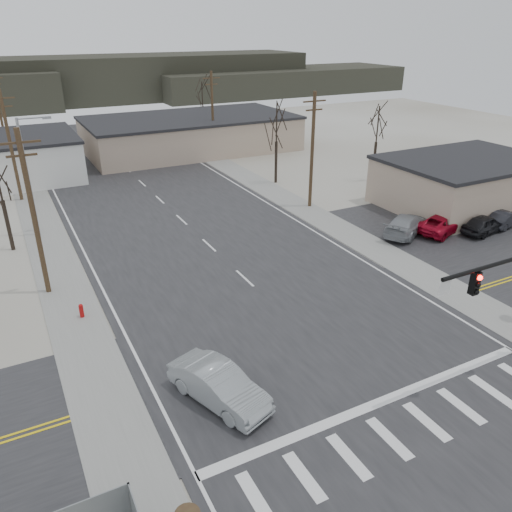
{
  "coord_description": "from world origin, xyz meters",
  "views": [
    {
      "loc": [
        -12.59,
        -17.77,
        15.0
      ],
      "look_at": [
        -0.31,
        5.83,
        2.6
      ],
      "focal_mm": 35.0,
      "sensor_mm": 36.0,
      "label": 1
    }
  ],
  "objects": [
    {
      "name": "ground",
      "position": [
        0.0,
        0.0,
        0.0
      ],
      "size": [
        140.0,
        140.0,
        0.0
      ],
      "primitive_type": "plane",
      "color": "silver",
      "rests_on": "ground"
    },
    {
      "name": "main_road",
      "position": [
        0.0,
        15.0,
        0.02
      ],
      "size": [
        18.0,
        110.0,
        0.05
      ],
      "primitive_type": "cube",
      "color": "black",
      "rests_on": "ground"
    },
    {
      "name": "cross_road",
      "position": [
        0.0,
        0.0,
        0.02
      ],
      "size": [
        90.0,
        10.0,
        0.04
      ],
      "primitive_type": "cube",
      "color": "black",
      "rests_on": "ground"
    },
    {
      "name": "parking_lot",
      "position": [
        20.0,
        6.0,
        0.02
      ],
      "size": [
        18.0,
        20.0,
        0.03
      ],
      "primitive_type": "cube",
      "color": "black",
      "rests_on": "ground"
    },
    {
      "name": "sidewalk_left",
      "position": [
        -10.6,
        20.0,
        0.03
      ],
      "size": [
        3.0,
        90.0,
        0.06
      ],
      "primitive_type": "cube",
      "color": "gray",
      "rests_on": "ground"
    },
    {
      "name": "sidewalk_right",
      "position": [
        10.6,
        20.0,
        0.03
      ],
      "size": [
        3.0,
        90.0,
        0.06
      ],
      "primitive_type": "cube",
      "color": "gray",
      "rests_on": "ground"
    },
    {
      "name": "fire_hydrant",
      "position": [
        -10.2,
        8.0,
        0.45
      ],
      "size": [
        0.24,
        0.24,
        0.87
      ],
      "color": "#A50C0C",
      "rests_on": "ground"
    },
    {
      "name": "building_right_far",
      "position": [
        10.0,
        44.0,
        2.15
      ],
      "size": [
        26.3,
        14.3,
        4.3
      ],
      "color": "tan",
      "rests_on": "ground"
    },
    {
      "name": "building_lot",
      "position": [
        24.0,
        12.0,
        2.16
      ],
      "size": [
        14.3,
        10.3,
        4.3
      ],
      "color": "tan",
      "rests_on": "ground"
    },
    {
      "name": "upole_left_b",
      "position": [
        -11.5,
        12.0,
        5.22
      ],
      "size": [
        2.2,
        0.3,
        10.0
      ],
      "color": "#463720",
      "rests_on": "ground"
    },
    {
      "name": "upole_left_c",
      "position": [
        -11.5,
        32.0,
        5.22
      ],
      "size": [
        2.2,
        0.3,
        10.0
      ],
      "color": "#463720",
      "rests_on": "ground"
    },
    {
      "name": "upole_left_d",
      "position": [
        -11.5,
        52.0,
        5.22
      ],
      "size": [
        2.2,
        0.3,
        10.0
      ],
      "color": "#463720",
      "rests_on": "ground"
    },
    {
      "name": "upole_right_a",
      "position": [
        11.5,
        18.0,
        5.22
      ],
      "size": [
        2.2,
        0.3,
        10.0
      ],
      "color": "#463720",
      "rests_on": "ground"
    },
    {
      "name": "upole_right_b",
      "position": [
        11.5,
        40.0,
        5.22
      ],
      "size": [
        2.2,
        0.3,
        10.0
      ],
      "color": "#463720",
      "rests_on": "ground"
    },
    {
      "name": "streetlight_main",
      "position": [
        -10.8,
        22.0,
        5.09
      ],
      "size": [
        2.4,
        0.25,
        9.0
      ],
      "color": "gray",
      "rests_on": "ground"
    },
    {
      "name": "tree_right_mid",
      "position": [
        12.5,
        26.0,
        5.93
      ],
      "size": [
        3.74,
        3.74,
        8.33
      ],
      "color": "black",
      "rests_on": "ground"
    },
    {
      "name": "tree_right_far",
      "position": [
        15.0,
        52.0,
        5.58
      ],
      "size": [
        3.52,
        3.52,
        7.84
      ],
      "color": "black",
      "rests_on": "ground"
    },
    {
      "name": "tree_lot",
      "position": [
        22.0,
        22.0,
        5.58
      ],
      "size": [
        3.52,
        3.52,
        7.84
      ],
      "color": "black",
      "rests_on": "ground"
    },
    {
      "name": "hill_center",
      "position": [
        15.0,
        96.0,
        4.5
      ],
      "size": [
        80.0,
        18.0,
        9.0
      ],
      "primitive_type": "cube",
      "color": "#333026",
      "rests_on": "ground"
    },
    {
      "name": "hill_right",
      "position": [
        50.0,
        90.0,
        2.75
      ],
      "size": [
        60.0,
        18.0,
        5.5
      ],
      "primitive_type": "cube",
      "color": "#333026",
      "rests_on": "ground"
    },
    {
      "name": "sedan_crossing",
      "position": [
        -6.11,
        -1.85,
        0.87
      ],
      "size": [
        3.38,
        5.3,
        1.65
      ],
      "primitive_type": "imported",
      "rotation": [
        0.0,
        0.0,
        0.35
      ],
      "color": "#8F9598",
      "rests_on": "main_road"
    },
    {
      "name": "car_far_a",
      "position": [
        -0.08,
        42.35,
        0.79
      ],
      "size": [
        3.63,
        5.51,
        1.48
      ],
      "primitive_type": "imported",
      "rotation": [
        0.0,
        0.0,
        3.47
      ],
      "color": "black",
      "rests_on": "main_road"
    },
    {
      "name": "car_far_b",
      "position": [
        -6.55,
        49.22,
        0.75
      ],
      "size": [
        2.38,
        4.39,
        1.42
      ],
      "primitive_type": "imported",
      "rotation": [
        0.0,
        0.0,
        0.18
      ],
      "color": "black",
      "rests_on": "main_road"
    },
    {
      "name": "car_parked_red",
      "position": [
        17.33,
        7.95,
        0.74
      ],
      "size": [
        5.53,
        3.66,
        1.41
      ],
      "primitive_type": "imported",
      "rotation": [
        0.0,
        0.0,
        1.85
      ],
      "color": "#9F081E",
      "rests_on": "parking_lot"
    },
    {
      "name": "car_parked_dark_a",
      "position": [
        20.13,
        6.27,
        0.77
      ],
      "size": [
        4.55,
        2.37,
        1.48
      ],
      "primitive_type": "imported",
      "rotation": [
        0.0,
        0.0,
        1.72
      ],
      "color": "black",
      "rests_on": "parking_lot"
    },
    {
      "name": "car_parked_dark_b",
      "position": [
        22.93,
        6.48,
        0.69
      ],
      "size": [
        4.17,
        2.06,
        1.31
      ],
      "primitive_type": "imported",
      "rotation": [
        0.0,
        0.0,
        1.75
      ],
      "color": "black",
      "rests_on": "parking_lot"
    },
    {
      "name": "car_parked_silver",
      "position": [
        14.53,
        8.97,
        0.81
      ],
      "size": [
        5.77,
        4.48,
        1.56
      ],
      "primitive_type": "imported",
      "rotation": [
        0.0,
        0.0,
        2.07
      ],
      "color": "gray",
      "rests_on": "parking_lot"
    }
  ]
}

